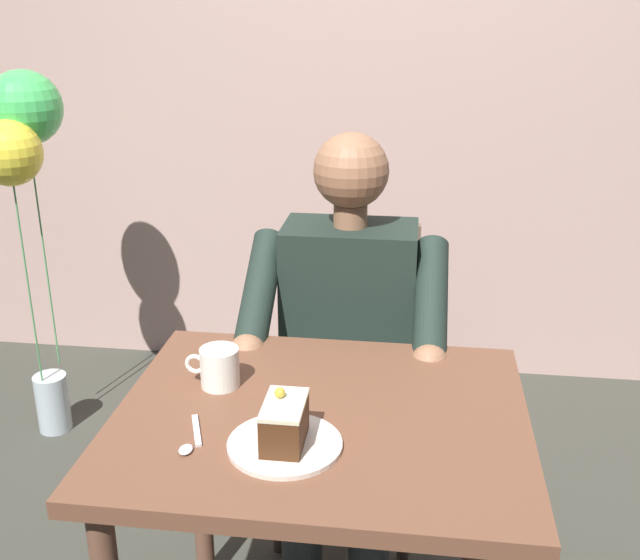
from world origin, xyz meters
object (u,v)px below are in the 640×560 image
(chair, at_px, (351,363))
(balloon_display, at_px, (23,159))
(dining_table, at_px, (321,457))
(dessert_spoon, at_px, (191,440))
(seated_person, at_px, (346,349))
(coffee_cup, at_px, (219,366))
(cake_slice, at_px, (284,422))

(chair, height_order, balloon_display, balloon_display)
(dining_table, xyz_separation_m, chair, (0.00, -0.69, -0.13))
(dining_table, height_order, dessert_spoon, dessert_spoon)
(dessert_spoon, bearing_deg, seated_person, -109.35)
(seated_person, height_order, coffee_cup, seated_person)
(coffee_cup, xyz_separation_m, balloon_display, (0.91, -0.93, 0.24))
(seated_person, distance_m, balloon_display, 1.30)
(cake_slice, xyz_separation_m, balloon_display, (1.09, -1.15, 0.23))
(dessert_spoon, xyz_separation_m, balloon_display, (0.91, -1.15, 0.28))
(coffee_cup, xyz_separation_m, dessert_spoon, (-0.00, 0.23, -0.04))
(cake_slice, height_order, dessert_spoon, cake_slice)
(coffee_cup, bearing_deg, dessert_spoon, 90.75)
(cake_slice, bearing_deg, coffee_cup, -49.97)
(coffee_cup, bearing_deg, chair, -111.08)
(seated_person, distance_m, dessert_spoon, 0.70)
(dining_table, xyz_separation_m, dessert_spoon, (0.23, 0.14, 0.11))
(balloon_display, bearing_deg, dining_table, 138.39)
(dining_table, height_order, seated_person, seated_person)
(dining_table, bearing_deg, balloon_display, -41.61)
(chair, height_order, cake_slice, chair)
(seated_person, height_order, dessert_spoon, seated_person)
(dining_table, distance_m, chair, 0.70)
(coffee_cup, distance_m, balloon_display, 1.32)
(cake_slice, bearing_deg, dessert_spoon, 2.91)
(chair, bearing_deg, balloon_display, -15.84)
(cake_slice, xyz_separation_m, dessert_spoon, (0.18, 0.01, -0.05))
(dessert_spoon, bearing_deg, balloon_display, -51.75)
(chair, relative_size, cake_slice, 7.10)
(chair, bearing_deg, cake_slice, 86.47)
(chair, bearing_deg, seated_person, 90.00)
(chair, height_order, seated_person, seated_person)
(coffee_cup, bearing_deg, seated_person, -118.52)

